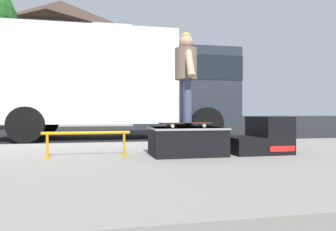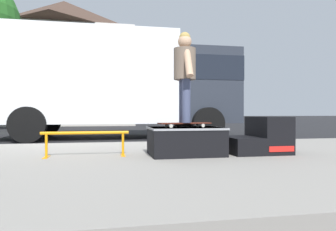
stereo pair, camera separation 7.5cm
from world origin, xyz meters
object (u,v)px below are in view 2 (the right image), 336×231
grind_rail (86,138)px  skateboard (185,123)px  kicker_ramp (260,138)px  box_truck (122,81)px  skater_kid (185,69)px  skate_box (185,140)px

grind_rail → skateboard: size_ratio=1.52×
kicker_ramp → skateboard: 1.24m
skateboard → grind_rail: bearing=173.8°
kicker_ramp → skateboard: bearing=-178.3°
grind_rail → skateboard: bearing=-6.2°
box_truck → grind_rail: bearing=-98.6°
skater_kid → skate_box: bearing=58.9°
skate_box → skateboard: 0.25m
kicker_ramp → skater_kid: 1.59m
skateboard → box_truck: (-0.69, 4.99, 1.12)m
skater_kid → box_truck: size_ratio=0.19×
skateboard → box_truck: size_ratio=0.12×
skate_box → grind_rail: size_ratio=0.88×
skate_box → box_truck: size_ratio=0.15×
skate_box → grind_rail: 1.44m
kicker_ramp → skateboard: (-1.22, -0.04, 0.23)m
skate_box → grind_rail: (-1.44, 0.12, 0.04)m
kicker_ramp → skater_kid: size_ratio=0.68×
skateboard → skater_kid: size_ratio=0.61×
kicker_ramp → box_truck: size_ratio=0.13×
kicker_ramp → skateboard: kicker_ramp is taller
kicker_ramp → skater_kid: skater_kid is taller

